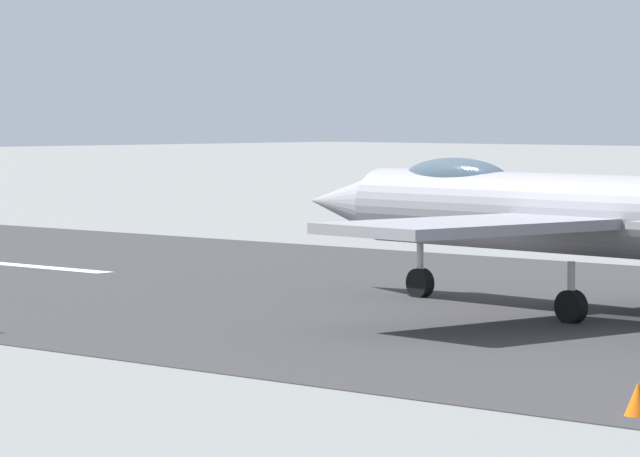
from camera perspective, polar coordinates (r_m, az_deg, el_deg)
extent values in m
cube|color=white|center=(60.73, -8.75, -1.08)|extent=(8.00, 0.70, 0.00)
cylinder|color=gray|center=(46.21, 7.08, 0.44)|extent=(12.71, 3.23, 1.90)
cone|color=gray|center=(51.75, 0.76, 0.78)|extent=(3.06, 1.92, 1.62)
ellipsoid|color=#3F5160|center=(48.65, 4.01, 1.44)|extent=(3.70, 1.48, 1.10)
cube|color=gray|center=(42.57, 4.34, 0.07)|extent=(4.05, 6.62, 0.24)
cylinder|color=silver|center=(49.71, 2.96, -1.24)|extent=(0.18, 0.18, 1.40)
cylinder|color=black|center=(49.74, 2.96, -1.61)|extent=(0.79, 0.38, 0.76)
cylinder|color=silver|center=(43.94, 7.39, -1.88)|extent=(0.18, 0.18, 1.40)
cylinder|color=black|center=(43.97, 7.38, -2.29)|extent=(0.79, 0.38, 0.76)
cone|color=orange|center=(30.69, 9.32, -4.98)|extent=(0.44, 0.44, 0.55)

